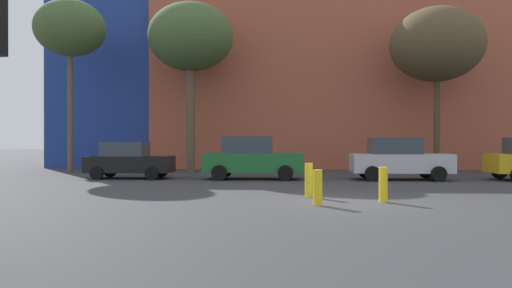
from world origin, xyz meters
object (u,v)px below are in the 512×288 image
Objects in this scene: parked_car_0 at (129,160)px; bare_tree_1 at (70,29)px; bare_tree_0 at (437,45)px; bollard_yellow_2 at (318,188)px; bollard_yellow_0 at (309,180)px; parked_car_1 at (252,158)px; bare_tree_2 at (191,38)px; bollard_yellow_1 at (383,185)px; parked_car_2 at (399,159)px.

bare_tree_1 is (-4.62, 4.28, 6.96)m from parked_car_0.
bollard_yellow_2 is at bearing -117.14° from bare_tree_0.
bollard_yellow_2 is (0.14, -1.96, -0.05)m from bollard_yellow_0.
parked_car_0 is 0.41× the size of bare_tree_1.
bollard_yellow_2 is (12.55, -13.31, -7.31)m from bare_tree_1.
parked_car_1 is 9.34m from bollard_yellow_2.
parked_car_0 is at bearing -109.16° from bare_tree_2.
bare_tree_2 reaches higher than bollard_yellow_0.
bollard_yellow_1 is (9.77, -8.20, -0.34)m from parked_car_0.
bare_tree_1 is at bearing 139.08° from bollard_yellow_1.
bare_tree_0 is at bearing 18.26° from parked_car_0.
parked_car_1 is at bearing -180.00° from parked_car_2.
parked_car_1 is 13.01m from bare_tree_1.
bollard_yellow_1 is (1.99, -1.13, -0.03)m from bollard_yellow_0.
bare_tree_0 is 15.57m from bollard_yellow_1.
bare_tree_2 is (-3.78, 5.21, 6.45)m from parked_car_1.
bollard_yellow_1 is at bearing -39.99° from parked_car_0.
bare_tree_1 is 19.70m from bollard_yellow_2.
bollard_yellow_0 is at bearing -121.29° from bare_tree_0.
parked_car_0 is at bearing -180.00° from parked_car_2.
bare_tree_0 reaches higher than bollard_yellow_1.
bollard_yellow_1 is at bearing -62.96° from parked_car_1.
parked_car_1 is 1.03× the size of parked_car_2.
parked_car_0 is 9.39m from bare_tree_1.
parked_car_2 is 0.45× the size of bare_tree_1.
parked_car_0 is 0.90× the size of parked_car_2.
bollard_yellow_0 is at bearing -72.75° from parked_car_1.
bare_tree_2 is 10.07× the size of bollard_yellow_2.
bollard_yellow_2 is (-1.85, -0.83, -0.02)m from bollard_yellow_1.
parked_car_2 is (12.01, 0.00, 0.09)m from parked_car_0.
bare_tree_0 is (3.10, 4.98, 5.92)m from parked_car_2.
parked_car_2 reaches higher than bollard_yellow_1.
bollard_yellow_1 is 2.02m from bollard_yellow_2.
bare_tree_2 is at bearing 125.98° from parked_car_1.
bare_tree_0 is at bearing 67.95° from bollard_yellow_1.
bare_tree_0 is at bearing 27.63° from parked_car_1.
parked_car_1 is 7.42m from bollard_yellow_0.
bare_tree_0 is (15.11, 4.98, 6.01)m from parked_car_0.
parked_car_2 is 13.16m from bare_tree_2.
parked_car_1 is 0.50× the size of bare_tree_0.
bollard_yellow_0 reaches higher than bollard_yellow_2.
bare_tree_1 is 18.32m from bollard_yellow_0.
bare_tree_0 is 0.94× the size of bare_tree_2.
bare_tree_2 is 9.73× the size of bollard_yellow_1.
parked_car_0 is 8.58m from bare_tree_2.
bare_tree_2 is (-13.30, 0.22, 0.57)m from bare_tree_0.
parked_car_1 is at bearing -152.37° from bare_tree_0.
bollard_yellow_2 is at bearing -48.72° from parked_car_0.
parked_car_2 is (6.42, 0.00, -0.03)m from parked_car_1.
bollard_yellow_0 reaches higher than bollard_yellow_1.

